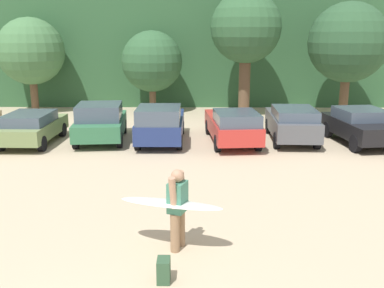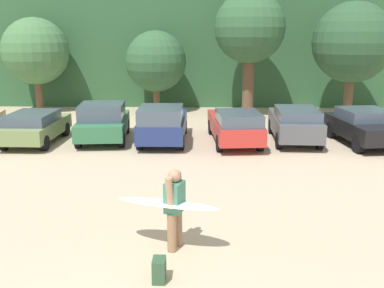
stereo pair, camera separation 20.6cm
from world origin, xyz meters
name	(u,v)px [view 2 (the right image)]	position (x,y,z in m)	size (l,w,h in m)	color
hillside_ridge	(187,34)	(0.00, 28.76, 4.34)	(108.00, 12.00, 8.68)	#2D5633
tree_far_left	(35,51)	(-8.30, 21.11, 3.44)	(3.75, 3.75, 5.33)	brown
tree_ridge_back	(156,62)	(-1.45, 20.91, 2.89)	(3.40, 3.40, 4.61)	brown
tree_center	(250,29)	(3.66, 19.99, 4.66)	(3.76, 3.76, 6.62)	brown
tree_right	(353,43)	(8.97, 19.52, 3.95)	(4.16, 4.16, 6.05)	brown
parked_car_olive_green	(35,126)	(-5.71, 13.47, 0.72)	(1.88, 3.93, 1.32)	#6B7F4C
parked_car_forest_green	(103,122)	(-2.98, 13.97, 0.82)	(2.28, 4.12, 1.62)	#2D6642
parked_car_navy	(163,123)	(-0.43, 13.66, 0.83)	(1.88, 4.31, 1.64)	navy
parked_car_red	(235,125)	(2.55, 13.65, 0.77)	(2.17, 4.79, 1.47)	#B72D28
parked_car_dark_gray	(295,123)	(5.08, 14.03, 0.81)	(1.93, 4.27, 1.48)	#4C4F54
parked_car_black	(364,126)	(7.84, 13.64, 0.77)	(2.40, 4.12, 1.45)	black
person_adult	(175,205)	(0.67, 4.32, 0.99)	(0.45, 0.75, 1.76)	#8C6B4C
surfboard_white	(168,203)	(0.54, 4.30, 1.02)	(2.31, 1.20, 0.13)	white
backpack_dropped	(159,270)	(0.47, 3.01, 0.22)	(0.24, 0.34, 0.45)	#2D4C33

